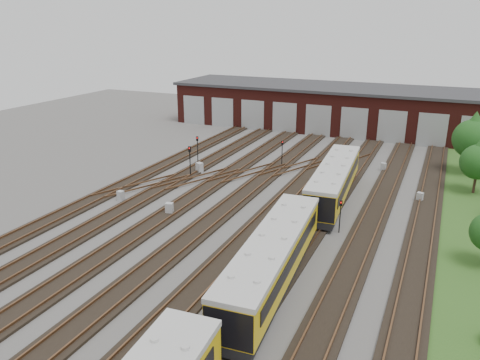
% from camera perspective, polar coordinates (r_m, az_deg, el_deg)
% --- Properties ---
extents(ground, '(120.00, 120.00, 0.00)m').
position_cam_1_polar(ground, '(36.65, -1.69, -6.35)').
color(ground, '#4C4946').
rests_on(ground, ground).
extents(track_network, '(30.40, 70.00, 0.33)m').
position_cam_1_polar(track_network, '(37.15, -1.53, -5.81)').
color(track_network, black).
rests_on(track_network, ground).
extents(maintenance_shed, '(51.00, 12.50, 6.35)m').
position_cam_1_polar(maintenance_shed, '(72.33, 12.33, 8.61)').
color(maintenance_shed, '#4C1713').
rests_on(maintenance_shed, ground).
extents(metro_train, '(3.71, 46.93, 3.05)m').
position_cam_1_polar(metro_train, '(28.82, 3.98, -9.64)').
color(metro_train, black).
rests_on(metro_train, ground).
extents(signal_mast_0, '(0.29, 0.28, 3.20)m').
position_cam_1_polar(signal_mast_0, '(53.39, -5.21, 4.10)').
color(signal_mast_0, black).
rests_on(signal_mast_0, ground).
extents(signal_mast_1, '(0.32, 0.31, 3.32)m').
position_cam_1_polar(signal_mast_1, '(48.79, -6.13, 2.75)').
color(signal_mast_1, black).
rests_on(signal_mast_1, ground).
extents(signal_mast_2, '(0.27, 0.26, 2.98)m').
position_cam_1_polar(signal_mast_2, '(52.38, 5.16, 3.66)').
color(signal_mast_2, black).
rests_on(signal_mast_2, ground).
extents(signal_mast_3, '(0.23, 0.21, 2.66)m').
position_cam_1_polar(signal_mast_3, '(36.66, 12.14, -3.87)').
color(signal_mast_3, black).
rests_on(signal_mast_3, ground).
extents(relay_cabinet_0, '(0.63, 0.56, 0.94)m').
position_cam_1_polar(relay_cabinet_0, '(43.97, -14.34, -1.88)').
color(relay_cabinet_0, '#ACAEB1').
rests_on(relay_cabinet_0, ground).
extents(relay_cabinet_1, '(0.85, 0.80, 1.13)m').
position_cam_1_polar(relay_cabinet_1, '(50.51, -4.96, 1.49)').
color(relay_cabinet_1, '#ACAEB1').
rests_on(relay_cabinet_1, ground).
extents(relay_cabinet_2, '(0.71, 0.64, 1.02)m').
position_cam_1_polar(relay_cabinet_2, '(40.10, -8.61, -3.47)').
color(relay_cabinet_2, '#ACAEB1').
rests_on(relay_cabinet_2, ground).
extents(relay_cabinet_3, '(0.61, 0.54, 0.89)m').
position_cam_1_polar(relay_cabinet_3, '(53.39, 17.07, 1.54)').
color(relay_cabinet_3, '#ACAEB1').
rests_on(relay_cabinet_3, ground).
extents(relay_cabinet_4, '(0.63, 0.57, 0.87)m').
position_cam_1_polar(relay_cabinet_4, '(45.43, 21.08, -1.96)').
color(relay_cabinet_4, '#ACAEB1').
rests_on(relay_cabinet_4, ground).
extents(tree_0, '(4.09, 4.09, 6.78)m').
position_cam_1_polar(tree_0, '(54.74, 26.58, 5.03)').
color(tree_0, '#352117').
rests_on(tree_0, ground).
extents(tree_1, '(3.30, 3.30, 5.46)m').
position_cam_1_polar(tree_1, '(48.82, 27.11, 2.42)').
color(tree_1, '#352117').
rests_on(tree_1, ground).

